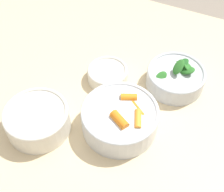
# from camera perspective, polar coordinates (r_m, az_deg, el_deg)

# --- Properties ---
(dining_table) EXTENTS (1.15, 1.08, 0.76)m
(dining_table) POSITION_cam_1_polar(r_m,az_deg,el_deg) (0.94, -2.27, -5.92)
(dining_table) COLOR beige
(dining_table) RESTS_ON ground_plane
(bowl_carrots) EXTENTS (0.19, 0.19, 0.08)m
(bowl_carrots) POSITION_cam_1_polar(r_m,az_deg,el_deg) (0.79, 1.57, -4.02)
(bowl_carrots) COLOR silver
(bowl_carrots) RESTS_ON dining_table
(bowl_greens) EXTENTS (0.16, 0.16, 0.10)m
(bowl_greens) POSITION_cam_1_polar(r_m,az_deg,el_deg) (0.90, 11.59, 3.44)
(bowl_greens) COLOR silver
(bowl_greens) RESTS_ON dining_table
(bowl_beans_hotdog) EXTENTS (0.16, 0.16, 0.07)m
(bowl_beans_hotdog) POSITION_cam_1_polar(r_m,az_deg,el_deg) (0.81, -13.42, -4.34)
(bowl_beans_hotdog) COLOR silver
(bowl_beans_hotdog) RESTS_ON dining_table
(bowl_cookies) EXTENTS (0.12, 0.12, 0.04)m
(bowl_cookies) POSITION_cam_1_polar(r_m,az_deg,el_deg) (0.91, -0.82, 4.09)
(bowl_cookies) COLOR silver
(bowl_cookies) RESTS_ON dining_table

